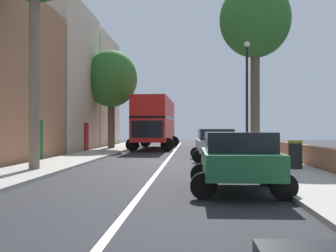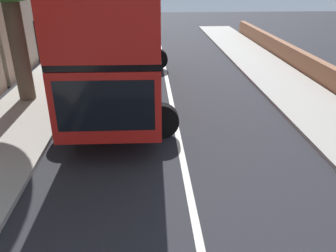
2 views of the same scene
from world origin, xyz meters
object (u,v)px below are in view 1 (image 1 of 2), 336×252
Objects in this scene: street_tree_right_1 at (255,22)px; double_decker_bus at (155,120)px; parked_car_green_right_0 at (238,158)px; parked_car_silver_right_1 at (215,143)px; lamppost_right at (247,89)px; street_tree_left_2 at (111,79)px; litter_bin_right at (295,154)px.

double_decker_bus is at bearing 128.29° from street_tree_right_1.
parked_car_green_right_0 is 0.91× the size of parked_car_silver_right_1.
street_tree_right_1 is 5.05m from lamppost_right.
lamppost_right is (6.00, -11.09, 1.45)m from double_decker_bus.
double_decker_bus is 13.07m from parked_car_silver_right_1.
street_tree_left_2 is at bearing 108.98° from parked_car_green_right_0.
lamppost_right is 7.30m from litter_bin_right.
double_decker_bus is 1.04× the size of street_tree_right_1.
street_tree_right_1 reaches higher than litter_bin_right.
parked_car_green_right_0 is 0.50× the size of street_tree_left_2.
street_tree_right_1 is 11.68m from litter_bin_right.
street_tree_left_2 reaches higher than parked_car_green_right_0.
litter_bin_right is (2.80, 5.40, -0.24)m from parked_car_green_right_0.
double_decker_bus is 1.37× the size of street_tree_left_2.
parked_car_green_right_0 is 10.70m from parked_car_silver_right_1.
parked_car_green_right_0 is 24.26m from street_tree_left_2.
parked_car_silver_right_1 is 8.49m from street_tree_right_1.
lamppost_right reaches higher than parked_car_green_right_0.
street_tree_left_2 is at bearing 121.65° from litter_bin_right.
parked_car_silver_right_1 is 3.59m from lamppost_right.
street_tree_left_2 is (-10.35, 8.13, -2.46)m from street_tree_right_1.
street_tree_left_2 is at bearing -171.99° from double_decker_bus.
street_tree_right_1 reaches higher than lamppost_right.
street_tree_right_1 is at bearing 54.58° from parked_car_silver_right_1.
parked_car_green_right_0 is at bearing -117.40° from litter_bin_right.
street_tree_right_1 is 1.32× the size of street_tree_left_2.
litter_bin_right is (0.19, -8.97, -7.47)m from street_tree_right_1.
double_decker_bus is at bearing 118.43° from lamppost_right.
double_decker_bus is 9.97× the size of litter_bin_right.
litter_bin_right is (10.54, -17.10, -5.01)m from street_tree_left_2.
lamppost_right is at bearing 33.83° from parked_car_silver_right_1.
street_tree_right_1 is (2.61, 3.67, 7.20)m from parked_car_silver_right_1.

